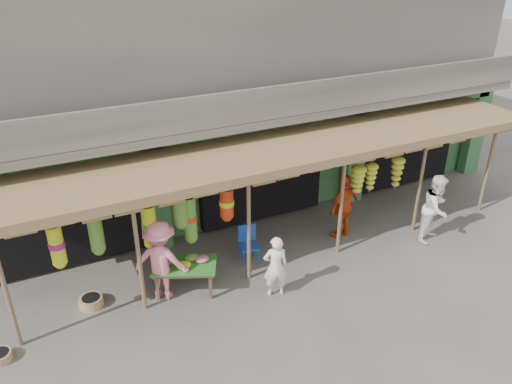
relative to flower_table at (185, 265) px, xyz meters
name	(u,v)px	position (x,y,z in m)	size (l,w,h in m)	color
ground	(299,257)	(2.98, -0.01, -0.68)	(80.00, 80.00, 0.00)	#514C47
building	(222,81)	(2.98, 4.86, 2.69)	(16.40, 6.80, 7.00)	gray
awning	(282,153)	(2.84, 0.79, 1.89)	(14.00, 2.70, 2.79)	brown
flower_table	(185,265)	(0.00, 0.00, 0.00)	(1.62, 1.33, 0.84)	#4E3828
blue_chair	(248,241)	(1.78, 0.50, -0.16)	(0.53, 0.54, 0.94)	#173E99
basket_left	(0,356)	(-3.89, -0.48, -0.59)	(0.43, 0.43, 0.18)	olive
basket_mid	(91,301)	(-2.06, 0.41, -0.58)	(0.53, 0.53, 0.20)	#986744
basket_right	(92,302)	(-2.05, 0.38, -0.57)	(0.48, 0.48, 0.22)	#8A5D40
person_front	(275,266)	(1.75, -1.00, 0.07)	(0.55, 0.36, 1.50)	white
person_right	(436,208)	(6.59, -0.77, 0.25)	(0.90, 0.70, 1.85)	white
person_vendor	(344,206)	(4.51, 0.39, 0.24)	(1.08, 0.45, 1.84)	#C64212
person_shopper	(161,260)	(-0.52, 0.02, 0.28)	(1.24, 0.71, 1.92)	pink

